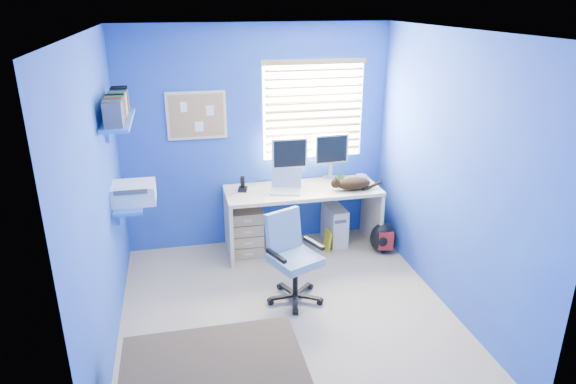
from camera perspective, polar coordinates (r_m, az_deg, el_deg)
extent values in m
cube|color=tan|center=(4.88, -0.07, -13.34)|extent=(3.00, 3.20, 0.00)
cube|color=white|center=(4.04, -0.08, 17.45)|extent=(3.00, 3.20, 0.00)
cube|color=#293CB8|center=(5.80, -3.50, 5.92)|extent=(3.00, 0.01, 2.50)
cube|color=#293CB8|center=(2.91, 6.84, -10.16)|extent=(3.00, 0.01, 2.50)
cube|color=#293CB8|center=(4.26, -20.20, -0.97)|extent=(0.01, 3.20, 2.50)
cube|color=#293CB8|center=(4.83, 17.58, 1.88)|extent=(0.01, 3.20, 2.50)
cube|color=beige|center=(5.86, 1.60, -3.02)|extent=(1.72, 0.65, 0.74)
cube|color=silver|center=(5.58, -0.27, 1.06)|extent=(0.39, 0.34, 0.22)
cube|color=silver|center=(5.77, 0.13, 3.41)|extent=(0.40, 0.13, 0.54)
cube|color=silver|center=(5.96, 4.79, 3.90)|extent=(0.41, 0.15, 0.54)
cube|color=black|center=(5.65, -5.06, 0.94)|extent=(0.11, 0.13, 0.17)
imported|color=#32692E|center=(5.88, 5.79, 1.38)|extent=(0.10, 0.09, 0.10)
cylinder|color=silver|center=(6.02, 8.13, 1.58)|extent=(0.13, 0.13, 0.07)
ellipsoid|color=black|center=(5.72, 7.31, 0.92)|extent=(0.40, 0.25, 0.14)
cube|color=beige|center=(6.10, 5.17, -3.59)|extent=(0.22, 0.45, 0.45)
cube|color=tan|center=(5.79, -4.60, -4.47)|extent=(0.35, 0.28, 0.54)
cube|color=yellow|center=(5.93, 4.42, -5.42)|extent=(0.03, 0.17, 0.24)
ellipsoid|color=black|center=(5.95, 10.50, -5.01)|extent=(0.35, 0.29, 0.36)
cylinder|color=black|center=(5.05, 0.81, -11.58)|extent=(0.66, 0.66, 0.06)
cylinder|color=black|center=(4.95, 0.82, -9.65)|extent=(0.07, 0.07, 0.33)
cube|color=#7D95AB|center=(4.85, 0.83, -7.54)|extent=(0.53, 0.53, 0.08)
cube|color=#7D95AB|center=(4.88, -0.52, -4.25)|extent=(0.36, 0.20, 0.39)
cube|color=white|center=(5.86, 2.82, 9.10)|extent=(1.15, 0.01, 1.10)
cube|color=#AF7842|center=(5.83, 2.90, 9.04)|extent=(1.10, 0.03, 1.00)
cube|color=beige|center=(5.65, -10.12, 8.37)|extent=(0.64, 0.02, 0.52)
cube|color=tan|center=(5.64, -10.12, 8.35)|extent=(0.58, 0.01, 0.46)
cube|color=blue|center=(5.05, -17.22, -1.24)|extent=(0.26, 0.55, 0.03)
cube|color=silver|center=(5.01, -16.89, -0.10)|extent=(0.42, 0.34, 0.18)
cube|color=blue|center=(4.82, -18.35, 7.59)|extent=(0.24, 0.90, 0.03)
cube|color=navy|center=(4.80, -18.64, 9.03)|extent=(0.15, 0.80, 0.22)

